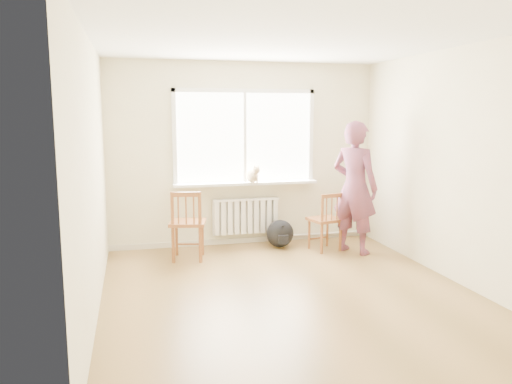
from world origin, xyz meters
TOP-DOWN VIEW (x-y plane):
  - floor at (0.00, 0.00)m, footprint 4.50×4.50m
  - ceiling at (0.00, 0.00)m, footprint 4.50×4.50m
  - back_wall at (0.00, 2.25)m, footprint 4.00×0.01m
  - window at (0.00, 2.22)m, footprint 2.12×0.05m
  - windowsill at (0.00, 2.14)m, footprint 2.15×0.22m
  - radiator at (0.00, 2.16)m, footprint 1.00×0.12m
  - heating_pipe at (1.25, 2.19)m, footprint 1.40×0.04m
  - baseboard at (0.00, 2.23)m, footprint 4.00×0.03m
  - chair_left at (-0.94, 1.53)m, footprint 0.55×0.53m
  - chair_right at (1.04, 1.52)m, footprint 0.50×0.48m
  - person at (1.38, 1.36)m, footprint 0.76×0.81m
  - cat at (0.08, 2.05)m, footprint 0.24×0.40m
  - backpack at (0.45, 1.87)m, footprint 0.49×0.44m

SIDE VIEW (x-z plane):
  - floor at x=0.00m, z-range 0.00..0.00m
  - baseboard at x=0.00m, z-range 0.00..0.08m
  - heating_pipe at x=1.25m, z-range 0.06..0.10m
  - backpack at x=0.45m, z-range 0.00..0.41m
  - chair_right at x=1.04m, z-range 0.00..0.85m
  - radiator at x=0.00m, z-range 0.16..0.71m
  - chair_left at x=-0.94m, z-range 0.00..0.95m
  - person at x=1.38m, z-range 0.00..1.85m
  - windowsill at x=0.00m, z-range 0.91..0.95m
  - cat at x=0.08m, z-range 0.92..1.20m
  - back_wall at x=0.00m, z-range 0.00..2.70m
  - window at x=0.00m, z-range 0.95..2.37m
  - ceiling at x=0.00m, z-range 2.70..2.70m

